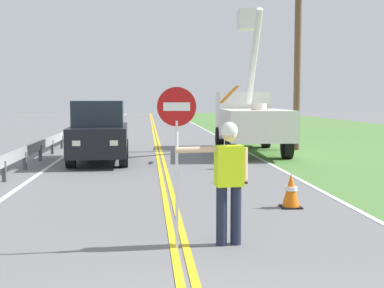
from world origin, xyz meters
name	(u,v)px	position (x,y,z in m)	size (l,w,h in m)	color
centerline_yellow_left	(156,146)	(-0.09, 20.00, 0.01)	(0.11, 110.00, 0.01)	yellow
centerline_yellow_right	(160,146)	(0.09, 20.00, 0.01)	(0.11, 110.00, 0.01)	yellow
edge_line_right	(235,145)	(3.60, 20.00, 0.01)	(0.12, 110.00, 0.01)	silver
edge_line_left	(78,147)	(-3.60, 20.00, 0.01)	(0.12, 110.00, 0.01)	silver
flagger_worker	(228,175)	(0.72, 3.81, 1.05)	(1.08, 0.29, 1.83)	#1E2338
stop_sign_paddle	(177,131)	(-0.04, 3.71, 1.71)	(0.56, 0.04, 2.33)	silver
utility_bucket_truck	(249,117)	(3.66, 17.16, 1.42)	(2.95, 6.90, 5.76)	white
oncoming_suv_nearest	(100,131)	(-2.09, 14.14, 1.06)	(2.03, 4.66, 2.10)	black
utility_pole_near	(298,49)	(5.84, 17.79, 4.23)	(1.80, 0.28, 8.10)	brown
traffic_cone_lead	(291,191)	(2.38, 6.31, 0.34)	(0.40, 0.40, 0.70)	orange
traffic_cone_mid	(239,170)	(1.89, 9.44, 0.34)	(0.40, 0.40, 0.70)	orange
traffic_cone_tail	(226,158)	(1.97, 12.05, 0.34)	(0.40, 0.40, 0.70)	orange
guardrail_left_shoulder	(46,143)	(-4.20, 15.81, 0.52)	(0.10, 32.00, 0.71)	#9EA0A3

